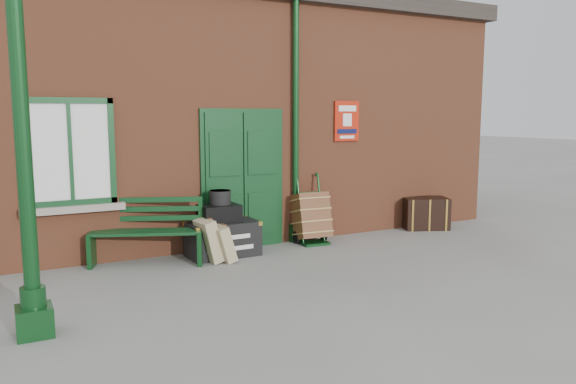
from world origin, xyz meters
TOP-DOWN VIEW (x-y plane):
  - ground at (0.00, 0.00)m, footprint 80.00×80.00m
  - station_building at (-0.00, 3.49)m, footprint 10.30×4.30m
  - canopy_column at (-3.60, -1.00)m, footprint 0.34×0.34m
  - bench at (-1.93, 1.22)m, footprint 1.67×1.07m
  - houdini_trunk at (-0.80, 1.10)m, footprint 1.09×0.62m
  - strongbox at (-0.85, 1.10)m, footprint 0.60×0.45m
  - hatbox at (-0.82, 1.13)m, footprint 0.33×0.33m
  - suitcase_back at (-1.12, 0.85)m, footprint 0.36×0.48m
  - suitcase_front at (-0.94, 0.75)m, footprint 0.34×0.43m
  - porter_trolley at (0.85, 1.23)m, footprint 0.60×0.64m
  - dark_trunk at (3.37, 1.25)m, footprint 0.97×0.82m

SIDE VIEW (x-z plane):
  - ground at x=0.00m, z-range 0.00..0.00m
  - houdini_trunk at x=-0.80m, z-range 0.00..0.54m
  - suitcase_front at x=-0.94m, z-range 0.00..0.56m
  - dark_trunk at x=3.37m, z-range 0.00..0.60m
  - suitcase_back at x=-1.12m, z-range 0.00..0.65m
  - porter_trolley at x=0.85m, z-range -0.13..1.02m
  - bench at x=-1.93m, z-range 0.00..0.99m
  - strongbox at x=-0.85m, z-range 0.54..0.80m
  - hatbox at x=-0.82m, z-range 0.80..1.02m
  - canopy_column at x=-3.60m, z-range -0.40..3.21m
  - station_building at x=0.00m, z-range -0.02..4.34m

